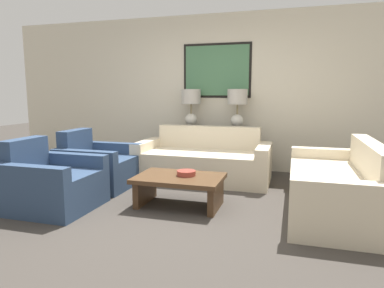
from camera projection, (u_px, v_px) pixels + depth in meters
name	position (u px, v px, depth m)	size (l,w,h in m)	color
ground_plane	(167.00, 214.00, 3.78)	(20.00, 20.00, 0.00)	#3D3833
back_wall	(217.00, 92.00, 5.96)	(8.01, 0.12, 2.65)	beige
console_table	(213.00, 149.00, 5.85)	(1.30, 0.37, 0.74)	black
table_lamp_left	(191.00, 103.00, 5.85)	(0.33, 0.33, 0.65)	silver
table_lamp_right	(237.00, 103.00, 5.62)	(0.33, 0.33, 0.65)	silver
couch_by_back_wall	(204.00, 162.00, 5.24)	(2.00, 0.92, 0.80)	beige
couch_by_side	(336.00, 188.00, 3.81)	(0.92, 2.00, 0.80)	beige
coffee_table	(179.00, 184.00, 4.01)	(1.01, 0.68, 0.36)	#4C331E
decorative_bowl	(186.00, 173.00, 4.02)	(0.22, 0.22, 0.06)	#93382D
armchair_near_back_wall	(97.00, 167.00, 4.87)	(0.94, 0.88, 0.80)	navy
armchair_near_camera	(51.00, 185.00, 3.94)	(0.94, 0.88, 0.80)	navy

